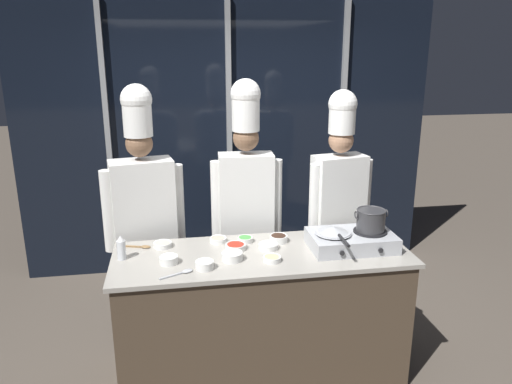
# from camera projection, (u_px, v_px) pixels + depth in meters

# --- Properties ---
(ground_plane) EXTENTS (24.00, 24.00, 0.00)m
(ground_plane) POSITION_uv_depth(u_px,v_px,m) (262.00, 372.00, 3.59)
(ground_plane) COLOR brown
(window_wall_back) EXTENTS (4.09, 0.09, 2.70)m
(window_wall_back) POSITION_uv_depth(u_px,v_px,m) (229.00, 139.00, 4.97)
(window_wall_back) COLOR black
(window_wall_back) RESTS_ON ground_plane
(demo_counter) EXTENTS (1.97, 0.70, 0.93)m
(demo_counter) POSITION_uv_depth(u_px,v_px,m) (262.00, 315.00, 3.46)
(demo_counter) COLOR #4C3D2D
(demo_counter) RESTS_ON ground_plane
(portable_stove) EXTENTS (0.57, 0.38, 0.12)m
(portable_stove) POSITION_uv_depth(u_px,v_px,m) (351.00, 240.00, 3.39)
(portable_stove) COLOR #B2B5BA
(portable_stove) RESTS_ON demo_counter
(frying_pan) EXTENTS (0.25, 0.43, 0.04)m
(frying_pan) POSITION_uv_depth(u_px,v_px,m) (334.00, 230.00, 3.34)
(frying_pan) COLOR #ADAFB5
(frying_pan) RESTS_ON portable_stove
(stock_pot) EXTENTS (0.22, 0.20, 0.15)m
(stock_pot) POSITION_uv_depth(u_px,v_px,m) (371.00, 220.00, 3.37)
(stock_pot) COLOR #333335
(stock_pot) RESTS_ON portable_stove
(squeeze_bottle_clear) EXTENTS (0.06, 0.06, 0.16)m
(squeeze_bottle_clear) POSITION_uv_depth(u_px,v_px,m) (121.00, 248.00, 3.20)
(squeeze_bottle_clear) COLOR white
(squeeze_bottle_clear) RESTS_ON demo_counter
(prep_bowl_ginger) EXTENTS (0.12, 0.12, 0.03)m
(prep_bowl_ginger) POSITION_uv_depth(u_px,v_px,m) (272.00, 258.00, 3.19)
(prep_bowl_ginger) COLOR white
(prep_bowl_ginger) RESTS_ON demo_counter
(prep_bowl_scallions) EXTENTS (0.11, 0.11, 0.04)m
(prep_bowl_scallions) POSITION_uv_depth(u_px,v_px,m) (245.00, 239.00, 3.50)
(prep_bowl_scallions) COLOR white
(prep_bowl_scallions) RESTS_ON demo_counter
(prep_bowl_shrimp) EXTENTS (0.12, 0.12, 0.03)m
(prep_bowl_shrimp) POSITION_uv_depth(u_px,v_px,m) (218.00, 239.00, 3.50)
(prep_bowl_shrimp) COLOR white
(prep_bowl_shrimp) RESTS_ON demo_counter
(prep_bowl_chicken) EXTENTS (0.13, 0.13, 0.04)m
(prep_bowl_chicken) POSITION_uv_depth(u_px,v_px,m) (163.00, 244.00, 3.41)
(prep_bowl_chicken) COLOR white
(prep_bowl_chicken) RESTS_ON demo_counter
(prep_bowl_garlic) EXTENTS (0.12, 0.12, 0.05)m
(prep_bowl_garlic) POSITION_uv_depth(u_px,v_px,m) (169.00, 259.00, 3.16)
(prep_bowl_garlic) COLOR white
(prep_bowl_garlic) RESTS_ON demo_counter
(prep_bowl_rice) EXTENTS (0.12, 0.12, 0.05)m
(prep_bowl_rice) POSITION_uv_depth(u_px,v_px,m) (205.00, 264.00, 3.08)
(prep_bowl_rice) COLOR white
(prep_bowl_rice) RESTS_ON demo_counter
(prep_bowl_soy_glaze) EXTENTS (0.13, 0.13, 0.05)m
(prep_bowl_soy_glaze) POSITION_uv_depth(u_px,v_px,m) (278.00, 238.00, 3.50)
(prep_bowl_soy_glaze) COLOR white
(prep_bowl_soy_glaze) RESTS_ON demo_counter
(prep_bowl_chili_flakes) EXTENTS (0.14, 0.14, 0.04)m
(prep_bowl_chili_flakes) POSITION_uv_depth(u_px,v_px,m) (236.00, 246.00, 3.37)
(prep_bowl_chili_flakes) COLOR white
(prep_bowl_chili_flakes) RESTS_ON demo_counter
(prep_bowl_bean_sprouts) EXTENTS (0.13, 0.13, 0.04)m
(prep_bowl_bean_sprouts) POSITION_uv_depth(u_px,v_px,m) (268.00, 246.00, 3.38)
(prep_bowl_bean_sprouts) COLOR white
(prep_bowl_bean_sprouts) RESTS_ON demo_counter
(prep_bowl_onion) EXTENTS (0.14, 0.14, 0.06)m
(prep_bowl_onion) POSITION_uv_depth(u_px,v_px,m) (232.00, 256.00, 3.20)
(prep_bowl_onion) COLOR white
(prep_bowl_onion) RESTS_ON demo_counter
(serving_spoon_slotted) EXTENTS (0.21, 0.12, 0.02)m
(serving_spoon_slotted) POSITION_uv_depth(u_px,v_px,m) (183.00, 272.00, 3.02)
(serving_spoon_slotted) COLOR #B2B5BA
(serving_spoon_slotted) RESTS_ON demo_counter
(serving_spoon_solid) EXTENTS (0.22, 0.09, 0.02)m
(serving_spoon_solid) POSITION_uv_depth(u_px,v_px,m) (141.00, 247.00, 3.41)
(serving_spoon_solid) COLOR olive
(serving_spoon_solid) RESTS_ON demo_counter
(chef_head) EXTENTS (0.58, 0.31, 2.01)m
(chef_head) POSITION_uv_depth(u_px,v_px,m) (143.00, 202.00, 3.67)
(chef_head) COLOR #4C4C51
(chef_head) RESTS_ON ground_plane
(chef_sous) EXTENTS (0.54, 0.23, 2.03)m
(chef_sous) POSITION_uv_depth(u_px,v_px,m) (246.00, 191.00, 3.81)
(chef_sous) COLOR #232326
(chef_sous) RESTS_ON ground_plane
(chef_line) EXTENTS (0.53, 0.28, 1.95)m
(chef_line) POSITION_uv_depth(u_px,v_px,m) (339.00, 193.00, 3.90)
(chef_line) COLOR #4C4C51
(chef_line) RESTS_ON ground_plane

